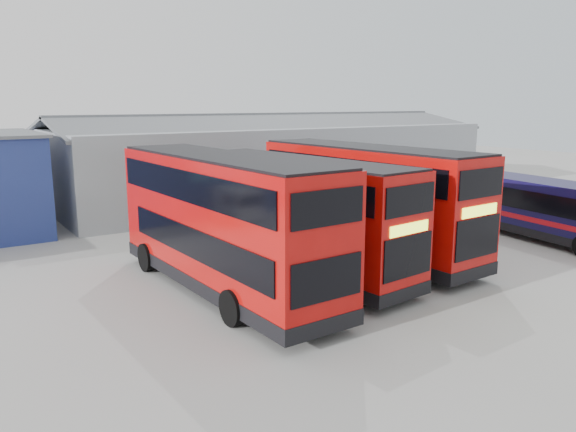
{
  "coord_description": "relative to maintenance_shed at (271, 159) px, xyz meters",
  "views": [
    {
      "loc": [
        -13.34,
        -14.22,
        6.62
      ],
      "look_at": [
        -1.01,
        4.29,
        2.1
      ],
      "focal_mm": 35.0,
      "sensor_mm": 36.0,
      "label": 1
    }
  ],
  "objects": [
    {
      "name": "double_decker_left",
      "position": [
        -12.66,
        -17.1,
        -0.18
      ],
      "size": [
        3.19,
        11.58,
        4.86
      ],
      "rotation": [
        0.0,
        0.0,
        3.17
      ],
      "color": "#B30C0A",
      "rests_on": "ground"
    },
    {
      "name": "double_decker_right",
      "position": [
        -5.36,
        -16.27,
        -0.21
      ],
      "size": [
        3.29,
        11.48,
        4.81
      ],
      "rotation": [
        0.0,
        0.0,
        0.05
      ],
      "color": "#B30C0A",
      "rests_on": "ground"
    },
    {
      "name": "ground_plane",
      "position": [
        -8.0,
        -20.0,
        -2.6
      ],
      "size": [
        120.0,
        120.0,
        0.0
      ],
      "primitive_type": "plane",
      "color": "gray",
      "rests_on": "ground"
    },
    {
      "name": "maintenance_shed",
      "position": [
        0.0,
        0.0,
        0.0
      ],
      "size": [
        30.5,
        12.0,
        5.89
      ],
      "color": "#9398A0",
      "rests_on": "ground"
    },
    {
      "name": "double_decker_centre",
      "position": [
        -9.16,
        -16.75,
        -0.35
      ],
      "size": [
        3.55,
        10.87,
        4.52
      ],
      "rotation": [
        0.0,
        0.0,
        0.09
      ],
      "color": "#B30C0A",
      "rests_on": "ground"
    },
    {
      "name": "single_decker_blue",
      "position": [
        3.89,
        -18.96,
        -1.16
      ],
      "size": [
        3.84,
        10.92,
        2.9
      ],
      "rotation": [
        0.0,
        0.0,
        3.01
      ],
      "color": "#0D0D39",
      "rests_on": "ground"
    }
  ]
}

